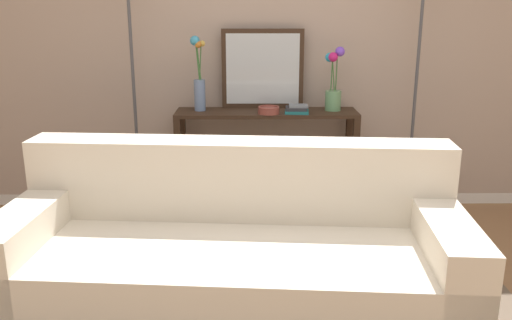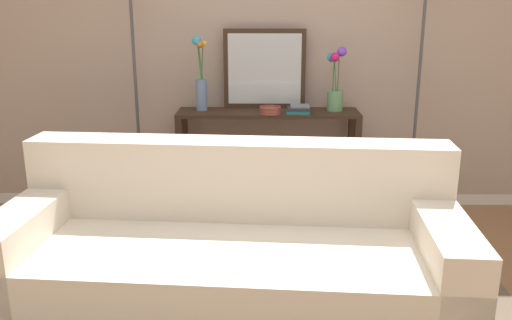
{
  "view_description": "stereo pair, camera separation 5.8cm",
  "coord_description": "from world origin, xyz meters",
  "px_view_note": "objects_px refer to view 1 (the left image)",
  "views": [
    {
      "loc": [
        -0.2,
        -2.28,
        1.63
      ],
      "look_at": [
        -0.17,
        1.11,
        0.66
      ],
      "focal_mm": 38.24,
      "sensor_mm": 36.0,
      "label": 1
    },
    {
      "loc": [
        -0.14,
        -2.28,
        1.63
      ],
      "look_at": [
        -0.17,
        1.11,
        0.66
      ],
      "focal_mm": 38.24,
      "sensor_mm": 36.0,
      "label": 2
    }
  ],
  "objects_px": {
    "book_row_under_console": "(212,207)",
    "couch": "(234,255)",
    "floor_lamp_left": "(129,17)",
    "fruit_bowl": "(269,110)",
    "vase_tall_flowers": "(199,82)",
    "floor_lamp_right": "(421,21)",
    "wall_mirror": "(263,69)",
    "vase_short_flowers": "(334,86)",
    "book_stack": "(297,109)",
    "console_table": "(266,144)"
  },
  "relations": [
    {
      "from": "book_row_under_console",
      "to": "vase_short_flowers",
      "type": "bearing_deg",
      "value": 1.32
    },
    {
      "from": "wall_mirror",
      "to": "vase_tall_flowers",
      "type": "distance_m",
      "value": 0.51
    },
    {
      "from": "fruit_bowl",
      "to": "console_table",
      "type": "bearing_deg",
      "value": 97.48
    },
    {
      "from": "fruit_bowl",
      "to": "book_stack",
      "type": "bearing_deg",
      "value": 6.22
    },
    {
      "from": "fruit_bowl",
      "to": "book_row_under_console",
      "type": "height_order",
      "value": "fruit_bowl"
    },
    {
      "from": "book_stack",
      "to": "console_table",
      "type": "bearing_deg",
      "value": 160.85
    },
    {
      "from": "floor_lamp_right",
      "to": "vase_tall_flowers",
      "type": "distance_m",
      "value": 1.7
    },
    {
      "from": "couch",
      "to": "wall_mirror",
      "type": "bearing_deg",
      "value": 83.06
    },
    {
      "from": "couch",
      "to": "vase_tall_flowers",
      "type": "height_order",
      "value": "vase_tall_flowers"
    },
    {
      "from": "book_row_under_console",
      "to": "floor_lamp_right",
      "type": "bearing_deg",
      "value": -0.99
    },
    {
      "from": "vase_short_flowers",
      "to": "book_row_under_console",
      "type": "xyz_separation_m",
      "value": [
        -0.94,
        -0.02,
        -0.97
      ]
    },
    {
      "from": "couch",
      "to": "vase_short_flowers",
      "type": "height_order",
      "value": "vase_short_flowers"
    },
    {
      "from": "wall_mirror",
      "to": "vase_short_flowers",
      "type": "xyz_separation_m",
      "value": [
        0.54,
        -0.12,
        -0.12
      ]
    },
    {
      "from": "couch",
      "to": "wall_mirror",
      "type": "height_order",
      "value": "wall_mirror"
    },
    {
      "from": "floor_lamp_right",
      "to": "book_stack",
      "type": "bearing_deg",
      "value": -176.72
    },
    {
      "from": "couch",
      "to": "book_row_under_console",
      "type": "height_order",
      "value": "couch"
    },
    {
      "from": "console_table",
      "to": "floor_lamp_left",
      "type": "height_order",
      "value": "floor_lamp_left"
    },
    {
      "from": "vase_tall_flowers",
      "to": "fruit_bowl",
      "type": "height_order",
      "value": "vase_tall_flowers"
    },
    {
      "from": "floor_lamp_right",
      "to": "book_row_under_console",
      "type": "distance_m",
      "value": 2.13
    },
    {
      "from": "vase_tall_flowers",
      "to": "fruit_bowl",
      "type": "relative_size",
      "value": 3.51
    },
    {
      "from": "console_table",
      "to": "vase_short_flowers",
      "type": "relative_size",
      "value": 2.88
    },
    {
      "from": "book_row_under_console",
      "to": "wall_mirror",
      "type": "bearing_deg",
      "value": 19.07
    },
    {
      "from": "vase_short_flowers",
      "to": "book_stack",
      "type": "relative_size",
      "value": 2.57
    },
    {
      "from": "fruit_bowl",
      "to": "wall_mirror",
      "type": "bearing_deg",
      "value": 99.69
    },
    {
      "from": "floor_lamp_right",
      "to": "book_row_under_console",
      "type": "bearing_deg",
      "value": 179.01
    },
    {
      "from": "book_row_under_console",
      "to": "couch",
      "type": "bearing_deg",
      "value": -80.97
    },
    {
      "from": "vase_tall_flowers",
      "to": "book_row_under_console",
      "type": "bearing_deg",
      "value": -15.45
    },
    {
      "from": "vase_tall_flowers",
      "to": "vase_short_flowers",
      "type": "bearing_deg",
      "value": -0.05
    },
    {
      "from": "floor_lamp_right",
      "to": "wall_mirror",
      "type": "xyz_separation_m",
      "value": [
        -1.15,
        0.17,
        -0.37
      ]
    },
    {
      "from": "book_stack",
      "to": "book_row_under_console",
      "type": "height_order",
      "value": "book_stack"
    },
    {
      "from": "floor_lamp_right",
      "to": "vase_tall_flowers",
      "type": "xyz_separation_m",
      "value": [
        -1.64,
        0.05,
        -0.45
      ]
    },
    {
      "from": "fruit_bowl",
      "to": "book_row_under_console",
      "type": "bearing_deg",
      "value": 167.14
    },
    {
      "from": "vase_short_flowers",
      "to": "fruit_bowl",
      "type": "relative_size",
      "value": 3.0
    },
    {
      "from": "couch",
      "to": "vase_tall_flowers",
      "type": "distance_m",
      "value": 1.62
    },
    {
      "from": "floor_lamp_right",
      "to": "console_table",
      "type": "bearing_deg",
      "value": 178.62
    },
    {
      "from": "vase_short_flowers",
      "to": "fruit_bowl",
      "type": "distance_m",
      "value": 0.54
    },
    {
      "from": "vase_tall_flowers",
      "to": "vase_short_flowers",
      "type": "height_order",
      "value": "vase_tall_flowers"
    },
    {
      "from": "fruit_bowl",
      "to": "floor_lamp_left",
      "type": "bearing_deg",
      "value": 175.79
    },
    {
      "from": "couch",
      "to": "book_row_under_console",
      "type": "distance_m",
      "value": 1.42
    },
    {
      "from": "couch",
      "to": "floor_lamp_left",
      "type": "relative_size",
      "value": 1.27
    },
    {
      "from": "floor_lamp_left",
      "to": "fruit_bowl",
      "type": "height_order",
      "value": "floor_lamp_left"
    },
    {
      "from": "vase_short_flowers",
      "to": "floor_lamp_right",
      "type": "bearing_deg",
      "value": -4.53
    },
    {
      "from": "couch",
      "to": "fruit_bowl",
      "type": "distance_m",
      "value": 1.41
    },
    {
      "from": "fruit_bowl",
      "to": "vase_short_flowers",
      "type": "bearing_deg",
      "value": 13.94
    },
    {
      "from": "floor_lamp_left",
      "to": "book_stack",
      "type": "relative_size",
      "value": 10.44
    },
    {
      "from": "vase_tall_flowers",
      "to": "fruit_bowl",
      "type": "distance_m",
      "value": 0.57
    },
    {
      "from": "vase_short_flowers",
      "to": "console_table",
      "type": "bearing_deg",
      "value": -177.57
    },
    {
      "from": "wall_mirror",
      "to": "vase_tall_flowers",
      "type": "bearing_deg",
      "value": -166.44
    },
    {
      "from": "floor_lamp_right",
      "to": "vase_tall_flowers",
      "type": "relative_size",
      "value": 3.42
    },
    {
      "from": "couch",
      "to": "floor_lamp_left",
      "type": "distance_m",
      "value": 1.99
    }
  ]
}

